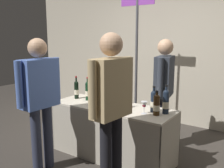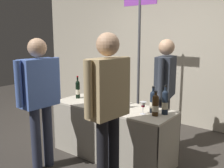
% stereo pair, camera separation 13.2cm
% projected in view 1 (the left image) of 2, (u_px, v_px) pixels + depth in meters
% --- Properties ---
extents(ground_plane, '(12.00, 12.00, 0.00)m').
position_uv_depth(ground_plane, '(112.00, 156.00, 3.52)').
color(ground_plane, '#38332D').
extents(back_partition, '(6.72, 0.12, 3.12)m').
position_uv_depth(back_partition, '(169.00, 41.00, 4.78)').
color(back_partition, '#B2A893').
rests_on(back_partition, ground_plane).
extents(tasting_table, '(1.70, 0.61, 0.73)m').
position_uv_depth(tasting_table, '(112.00, 122.00, 3.43)').
color(tasting_table, beige).
rests_on(tasting_table, ground_plane).
extents(featured_wine_bottle, '(0.08, 0.08, 0.35)m').
position_uv_depth(featured_wine_bottle, '(166.00, 101.00, 3.02)').
color(featured_wine_bottle, '#192333').
rests_on(featured_wine_bottle, tasting_table).
extents(display_bottle_0, '(0.07, 0.07, 0.34)m').
position_uv_depth(display_bottle_0, '(116.00, 98.00, 3.20)').
color(display_bottle_0, '#192333').
rests_on(display_bottle_0, tasting_table).
extents(display_bottle_1, '(0.07, 0.07, 0.34)m').
position_uv_depth(display_bottle_1, '(76.00, 89.00, 3.76)').
color(display_bottle_1, black).
rests_on(display_bottle_1, tasting_table).
extents(display_bottle_2, '(0.08, 0.08, 0.30)m').
position_uv_depth(display_bottle_2, '(157.00, 104.00, 2.96)').
color(display_bottle_2, '#38230F').
rests_on(display_bottle_2, tasting_table).
extents(display_bottle_3, '(0.08, 0.08, 0.33)m').
position_uv_depth(display_bottle_3, '(154.00, 101.00, 3.09)').
color(display_bottle_3, '#192333').
rests_on(display_bottle_3, tasting_table).
extents(display_bottle_4, '(0.08, 0.08, 0.34)m').
position_uv_depth(display_bottle_4, '(88.00, 90.00, 3.67)').
color(display_bottle_4, black).
rests_on(display_bottle_4, tasting_table).
extents(display_bottle_5, '(0.08, 0.08, 0.29)m').
position_uv_depth(display_bottle_5, '(116.00, 96.00, 3.38)').
color(display_bottle_5, '#38230F').
rests_on(display_bottle_5, tasting_table).
extents(wine_glass_near_vendor, '(0.08, 0.08, 0.15)m').
position_uv_depth(wine_glass_near_vendor, '(144.00, 105.00, 3.02)').
color(wine_glass_near_vendor, silver).
rests_on(wine_glass_near_vendor, tasting_table).
extents(vendor_presenter, '(0.30, 0.61, 1.61)m').
position_uv_depth(vendor_presenter, '(164.00, 84.00, 3.60)').
color(vendor_presenter, black).
rests_on(vendor_presenter, ground_plane).
extents(taster_foreground_right, '(0.25, 0.61, 1.69)m').
position_uv_depth(taster_foreground_right, '(111.00, 99.00, 2.53)').
color(taster_foreground_right, black).
rests_on(taster_foreground_right, ground_plane).
extents(taster_foreground_left, '(0.22, 0.62, 1.63)m').
position_uv_depth(taster_foreground_left, '(40.00, 93.00, 3.00)').
color(taster_foreground_left, '#2D3347').
rests_on(taster_foreground_left, ground_plane).
extents(booth_signpost, '(0.61, 0.04, 2.34)m').
position_uv_depth(booth_signpost, '(137.00, 49.00, 4.19)').
color(booth_signpost, '#47474C').
rests_on(booth_signpost, ground_plane).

